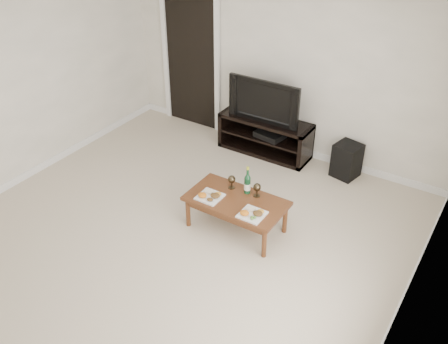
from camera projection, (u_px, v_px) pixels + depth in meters
floor at (165, 248)px, 5.63m from camera, size 5.50×5.50×0.00m
back_wall at (283, 64)px, 6.90m from camera, size 5.00×0.04×2.60m
ceiling at (145, 13)px, 4.23m from camera, size 5.00×5.50×0.04m
doorway at (191, 63)px, 7.73m from camera, size 0.90×0.02×2.05m
media_console at (265, 136)px, 7.30m from camera, size 1.36×0.45×0.55m
television at (267, 99)px, 6.98m from camera, size 1.08×0.15×0.62m
av_receiver at (270, 135)px, 7.22m from camera, size 0.44×0.36×0.08m
subwoofer at (347, 160)px, 6.78m from camera, size 0.38×0.38×0.48m
coffee_table at (236, 214)px, 5.81m from camera, size 1.14×0.62×0.42m
plate_left at (210, 195)px, 5.72m from camera, size 0.27×0.27×0.07m
plate_right at (252, 213)px, 5.44m from camera, size 0.27×0.27×0.07m
wine_bottle at (247, 180)px, 5.73m from camera, size 0.07×0.07×0.35m
goblet_left at (232, 182)px, 5.86m from camera, size 0.09×0.09×0.17m
goblet_right at (257, 190)px, 5.72m from camera, size 0.09×0.09×0.17m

